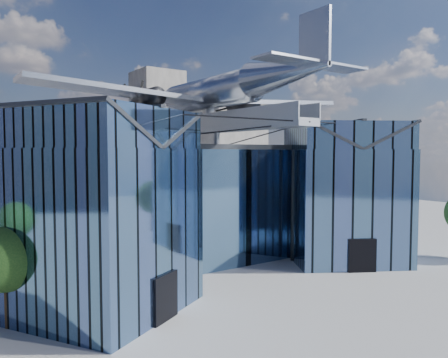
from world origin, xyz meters
TOP-DOWN VIEW (x-y plane):
  - ground_plane at (0.00, 0.00)m, footprint 120.00×120.00m
  - museum at (0.00, 5.82)m, footprint 32.88×24.50m
  - bg_towers at (1.45, 50.49)m, footprint 77.00×24.50m
  - tree_plaza_w at (-15.73, -0.62)m, footprint 3.67×3.67m
  - tree_side_e at (23.34, 14.34)m, footprint 4.05×4.05m

SIDE VIEW (x-z plane):
  - ground_plane at x=0.00m, z-range 0.00..0.00m
  - tree_side_e at x=23.34m, z-range 0.89..5.92m
  - tree_plaza_w at x=-15.73m, z-range 0.96..6.38m
  - museum at x=0.00m, z-range -3.26..14.34m
  - bg_towers at x=1.45m, z-range -2.99..23.01m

